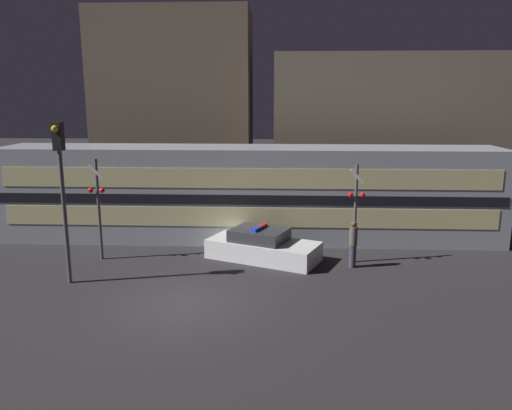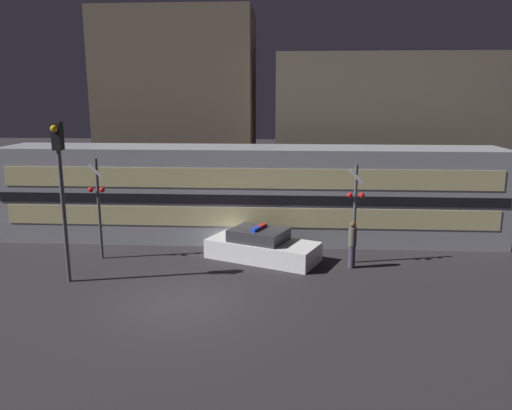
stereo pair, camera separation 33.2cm
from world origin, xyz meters
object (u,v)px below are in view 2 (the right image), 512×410
Objects in this scene: train at (250,193)px; traffic_light_corner at (61,176)px; crossing_signal_near at (355,209)px; pedestrian at (352,244)px; police_car at (262,247)px.

traffic_light_corner reaches higher than train.
traffic_light_corner reaches higher than crossing_signal_near.
traffic_light_corner is at bearing -168.18° from pedestrian.
crossing_signal_near is (0.12, 0.57, 1.21)m from pedestrian.
train is at bearing 126.23° from police_car.
crossing_signal_near is 10.41m from traffic_light_corner.
police_car is at bearing -77.00° from train.
police_car is 2.62× the size of pedestrian.
train reaches higher than pedestrian.
traffic_light_corner is at bearing -165.21° from crossing_signal_near.
train is 5.23m from crossing_signal_near.
pedestrian is (4.05, -3.72, -1.13)m from train.
train is 5.61m from pedestrian.
train is 5.71× the size of crossing_signal_near.
crossing_signal_near is at bearing 77.82° from pedestrian.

